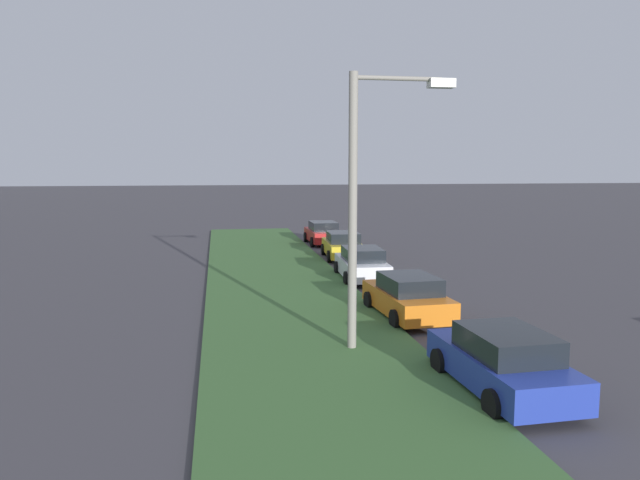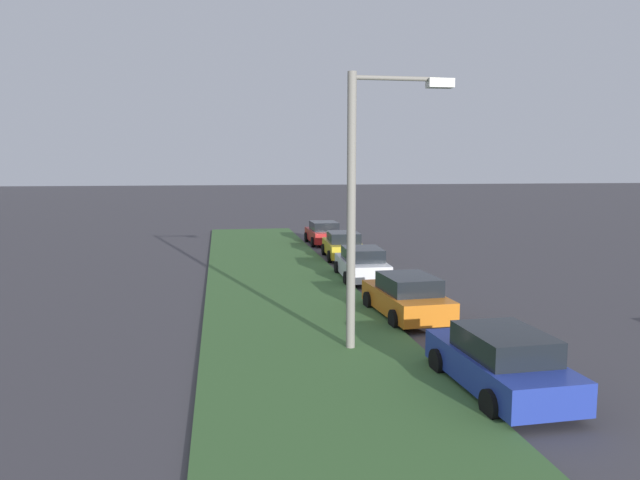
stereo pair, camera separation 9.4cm
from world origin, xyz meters
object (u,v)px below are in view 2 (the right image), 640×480
Objects in this scene: streetlight at (364,191)px; parked_car_yellow at (343,246)px; parked_car_red at (323,233)px; parked_car_blue at (500,362)px; parked_car_orange at (407,297)px; parked_car_white at (362,264)px.

parked_car_yellow is at bearing -9.83° from streetlight.
streetlight reaches higher than parked_car_red.
parked_car_blue and parked_car_orange have the same top height.
parked_car_blue is at bearing -146.80° from streetlight.
parked_car_white is 12.41m from parked_car_red.
parked_car_blue is at bearing -177.70° from parked_car_white.
parked_car_yellow is 16.91m from streetlight.
parked_car_yellow and parked_car_red have the same top height.
parked_car_orange is 19.16m from parked_car_red.
parked_car_white is 1.00× the size of parked_car_yellow.
parked_car_red is 0.58× the size of streetlight.
parked_car_yellow is 0.59× the size of streetlight.
streetlight reaches higher than parked_car_orange.
streetlight is (-22.41, 2.80, 3.67)m from parked_car_red.
parked_car_red is (19.15, -0.51, 0.00)m from parked_car_orange.
parked_car_white is 10.92m from streetlight.
parked_car_blue is 1.01× the size of parked_car_red.
parked_car_orange is at bearing 177.92° from parked_car_red.
parked_car_orange is 5.42m from streetlight.
parked_car_orange is at bearing -35.08° from streetlight.
streetlight is (-16.26, 2.82, 3.67)m from parked_car_yellow.
parked_car_red is (12.40, -0.43, 0.00)m from parked_car_white.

